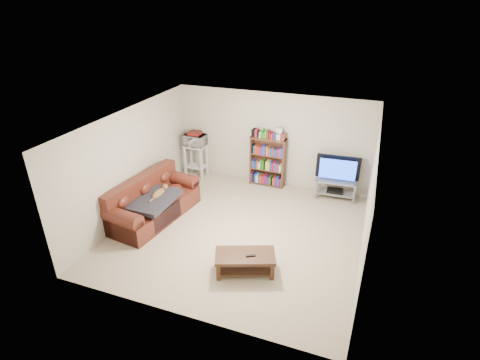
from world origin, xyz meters
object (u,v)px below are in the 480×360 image
at_px(tv_stand, 336,186).
at_px(bookshelf, 268,161).
at_px(coffee_table, 245,260).
at_px(sofa, 152,204).

height_order(tv_stand, bookshelf, bookshelf).
relative_size(coffee_table, tv_stand, 1.20).
bearing_deg(tv_stand, bookshelf, 172.76).
relative_size(sofa, tv_stand, 2.33).
height_order(sofa, tv_stand, sofa).
bearing_deg(tv_stand, sofa, -151.66).
bearing_deg(sofa, tv_stand, 39.62).
relative_size(coffee_table, bookshelf, 0.90).
height_order(sofa, bookshelf, bookshelf).
bearing_deg(bookshelf, coffee_table, -78.57).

